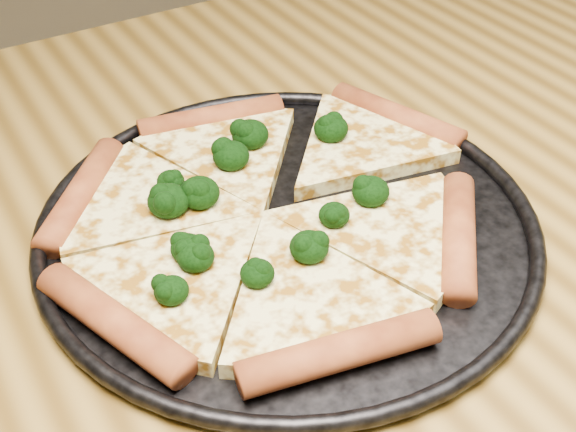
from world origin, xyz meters
TOP-DOWN VIEW (x-y plane):
  - dining_table at (0.00, 0.00)m, footprint 1.20×0.90m
  - pizza_pan at (-0.01, -0.00)m, footprint 0.41×0.41m
  - pizza at (-0.02, 0.01)m, footprint 0.40×0.36m
  - broccoli_florets at (-0.04, 0.02)m, footprint 0.24×0.19m

SIDE VIEW (x-z plane):
  - dining_table at x=0.00m, z-range 0.28..1.03m
  - pizza_pan at x=-0.01m, z-range 0.75..0.77m
  - pizza at x=-0.02m, z-range 0.75..0.78m
  - broccoli_florets at x=-0.04m, z-range 0.77..0.79m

